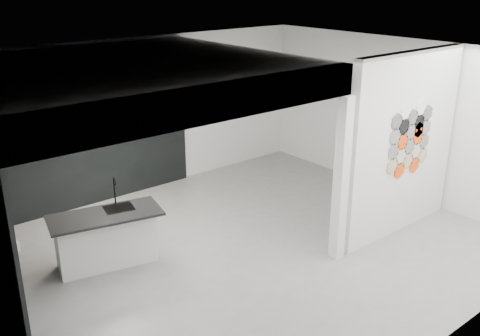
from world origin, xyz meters
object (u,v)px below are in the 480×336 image
(bottle_dark, at_px, (65,133))
(glass_bowl, at_px, (152,118))
(glass_vase, at_px, (152,117))
(partition_panel, at_px, (403,145))
(kettle, at_px, (131,121))
(stockpot, at_px, (5,143))
(utensil_cup, at_px, (42,139))
(kitchen_island, at_px, (106,238))

(bottle_dark, bearing_deg, glass_bowl, 0.00)
(glass_vase, relative_size, bottle_dark, 0.84)
(partition_panel, distance_m, bottle_dark, 5.34)
(glass_bowl, bearing_deg, kettle, 180.00)
(stockpot, relative_size, utensil_cup, 2.31)
(stockpot, height_order, kettle, stockpot)
(kettle, xyz_separation_m, glass_bowl, (0.43, 0.00, -0.01))
(glass_vase, height_order, utensil_cup, glass_vase)
(bottle_dark, bearing_deg, kettle, 0.00)
(glass_vase, bearing_deg, stockpot, 180.00)
(kitchen_island, relative_size, kettle, 10.40)
(kettle, bearing_deg, kitchen_island, -135.30)
(kitchen_island, bearing_deg, bottle_dark, 92.92)
(partition_panel, relative_size, stockpot, 11.75)
(kettle, distance_m, glass_bowl, 0.43)
(bottle_dark, bearing_deg, utensil_cup, 180.00)
(kettle, height_order, utensil_cup, kettle)
(glass_vase, bearing_deg, partition_panel, -61.77)
(glass_vase, bearing_deg, kitchen_island, -134.68)
(partition_panel, height_order, glass_vase, partition_panel)
(glass_bowl, bearing_deg, glass_vase, 0.00)
(stockpot, height_order, bottle_dark, stockpot)
(kitchen_island, height_order, glass_bowl, glass_bowl)
(kettle, bearing_deg, partition_panel, -64.67)
(stockpot, height_order, utensil_cup, stockpot)
(partition_panel, xyz_separation_m, stockpot, (-4.63, 3.87, 0.02))
(bottle_dark, distance_m, utensil_cup, 0.39)
(partition_panel, relative_size, bottle_dark, 18.10)
(stockpot, distance_m, kettle, 2.13)
(kitchen_island, relative_size, glass_vase, 12.34)
(kitchen_island, bearing_deg, glass_vase, 58.17)
(kettle, bearing_deg, glass_vase, -7.58)
(partition_panel, height_order, utensil_cup, partition_panel)
(glass_bowl, relative_size, bottle_dark, 0.95)
(partition_panel, distance_m, kitchen_island, 4.56)
(kitchen_island, distance_m, kettle, 2.69)
(glass_bowl, distance_m, utensil_cup, 2.00)
(glass_vase, height_order, bottle_dark, bottle_dark)
(glass_bowl, xyz_separation_m, glass_vase, (0.00, 0.00, 0.01))
(kitchen_island, bearing_deg, glass_bowl, 58.17)
(stockpot, relative_size, glass_bowl, 1.62)
(stockpot, distance_m, bottle_dark, 0.95)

